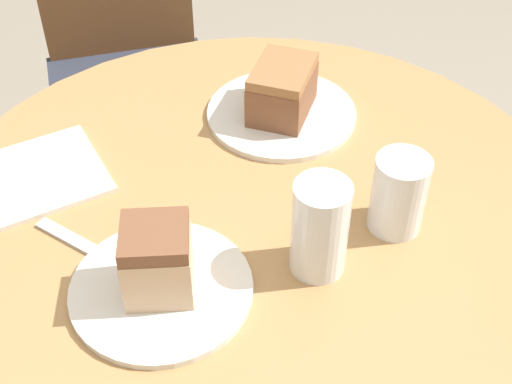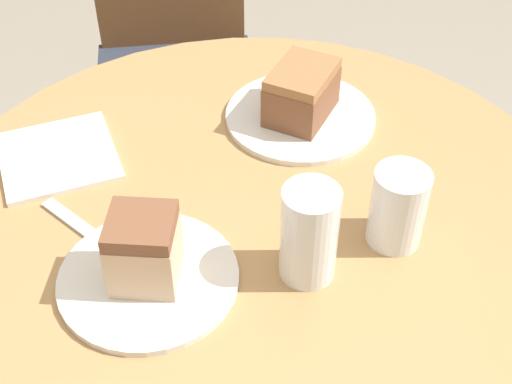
{
  "view_description": "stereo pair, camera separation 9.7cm",
  "coord_description": "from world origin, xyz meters",
  "px_view_note": "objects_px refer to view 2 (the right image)",
  "views": [
    {
      "loc": [
        -0.16,
        -0.7,
        1.45
      ],
      "look_at": [
        0.0,
        0.0,
        0.79
      ],
      "focal_mm": 50.0,
      "sensor_mm": 36.0,
      "label": 1
    },
    {
      "loc": [
        -0.07,
        -0.71,
        1.45
      ],
      "look_at": [
        0.0,
        0.0,
        0.79
      ],
      "focal_mm": 50.0,
      "sensor_mm": 36.0,
      "label": 2
    }
  ],
  "objects_px": {
    "plate_far": "(300,116)",
    "glass_lemonade": "(397,211)",
    "glass_water": "(309,238)",
    "cake_slice_far": "(302,92)",
    "cake_slice_near": "(144,249)",
    "plate_near": "(149,279)",
    "chair": "(175,57)"
  },
  "relations": [
    {
      "from": "glass_lemonade",
      "to": "chair",
      "type": "bearing_deg",
      "value": 108.38
    },
    {
      "from": "plate_near",
      "to": "chair",
      "type": "bearing_deg",
      "value": 88.73
    },
    {
      "from": "cake_slice_near",
      "to": "plate_near",
      "type": "bearing_deg",
      "value": 0.0
    },
    {
      "from": "cake_slice_near",
      "to": "glass_lemonade",
      "type": "height_order",
      "value": "glass_lemonade"
    },
    {
      "from": "cake_slice_near",
      "to": "glass_lemonade",
      "type": "bearing_deg",
      "value": 8.15
    },
    {
      "from": "glass_lemonade",
      "to": "glass_water",
      "type": "height_order",
      "value": "glass_water"
    },
    {
      "from": "plate_near",
      "to": "cake_slice_near",
      "type": "height_order",
      "value": "cake_slice_near"
    },
    {
      "from": "cake_slice_far",
      "to": "glass_water",
      "type": "height_order",
      "value": "glass_water"
    },
    {
      "from": "glass_water",
      "to": "cake_slice_far",
      "type": "bearing_deg",
      "value": 83.5
    },
    {
      "from": "cake_slice_far",
      "to": "glass_lemonade",
      "type": "relative_size",
      "value": 1.3
    },
    {
      "from": "chair",
      "to": "plate_far",
      "type": "relative_size",
      "value": 3.88
    },
    {
      "from": "cake_slice_near",
      "to": "cake_slice_far",
      "type": "height_order",
      "value": "cake_slice_near"
    },
    {
      "from": "chair",
      "to": "plate_far",
      "type": "xyz_separation_m",
      "value": [
        0.22,
        -0.64,
        0.28
      ]
    },
    {
      "from": "chair",
      "to": "glass_water",
      "type": "bearing_deg",
      "value": -81.43
    },
    {
      "from": "plate_far",
      "to": "cake_slice_near",
      "type": "xyz_separation_m",
      "value": [
        -0.24,
        -0.32,
        0.05
      ]
    },
    {
      "from": "plate_near",
      "to": "glass_lemonade",
      "type": "relative_size",
      "value": 2.04
    },
    {
      "from": "cake_slice_near",
      "to": "glass_water",
      "type": "bearing_deg",
      "value": -0.24
    },
    {
      "from": "cake_slice_far",
      "to": "glass_water",
      "type": "distance_m",
      "value": 0.33
    },
    {
      "from": "glass_lemonade",
      "to": "glass_water",
      "type": "relative_size",
      "value": 0.83
    },
    {
      "from": "plate_far",
      "to": "glass_lemonade",
      "type": "bearing_deg",
      "value": -72.37
    },
    {
      "from": "chair",
      "to": "plate_far",
      "type": "distance_m",
      "value": 0.73
    },
    {
      "from": "plate_far",
      "to": "glass_water",
      "type": "relative_size",
      "value": 1.78
    },
    {
      "from": "chair",
      "to": "plate_near",
      "type": "relative_size",
      "value": 4.09
    },
    {
      "from": "chair",
      "to": "cake_slice_far",
      "type": "bearing_deg",
      "value": -73.34
    },
    {
      "from": "chair",
      "to": "cake_slice_far",
      "type": "distance_m",
      "value": 0.75
    },
    {
      "from": "plate_far",
      "to": "cake_slice_near",
      "type": "distance_m",
      "value": 0.41
    },
    {
      "from": "chair",
      "to": "plate_near",
      "type": "bearing_deg",
      "value": -93.31
    },
    {
      "from": "cake_slice_far",
      "to": "glass_water",
      "type": "relative_size",
      "value": 1.08
    },
    {
      "from": "chair",
      "to": "plate_far",
      "type": "height_order",
      "value": "chair"
    },
    {
      "from": "plate_near",
      "to": "cake_slice_near",
      "type": "bearing_deg",
      "value": 0.0
    },
    {
      "from": "cake_slice_far",
      "to": "glass_lemonade",
      "type": "height_order",
      "value": "glass_lemonade"
    },
    {
      "from": "glass_water",
      "to": "plate_far",
      "type": "bearing_deg",
      "value": 83.5
    }
  ]
}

